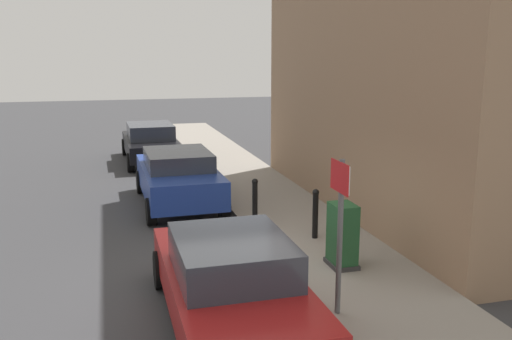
{
  "coord_description": "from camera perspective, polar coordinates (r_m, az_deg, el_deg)",
  "views": [
    {
      "loc": [
        -2.07,
        -8.84,
        3.88
      ],
      "look_at": [
        1.27,
        3.36,
        1.2
      ],
      "focal_mm": 38.57,
      "sensor_mm": 36.0,
      "label": 1
    }
  ],
  "objects": [
    {
      "name": "corner_building",
      "position": [
        14.98,
        21.35,
        15.04
      ],
      "size": [
        7.12,
        10.53,
        9.78
      ],
      "color": "#937256",
      "rests_on": "ground"
    },
    {
      "name": "car_blue",
      "position": [
        14.39,
        -8.07,
        -0.66
      ],
      "size": [
        1.98,
        4.23,
        1.44
      ],
      "rotation": [
        0.0,
        0.0,
        1.58
      ],
      "color": "navy",
      "rests_on": "ground"
    },
    {
      "name": "car_black",
      "position": [
        20.38,
        -10.88,
        2.86
      ],
      "size": [
        1.96,
        4.37,
        1.41
      ],
      "rotation": [
        0.0,
        0.0,
        1.59
      ],
      "color": "black",
      "rests_on": "ground"
    },
    {
      "name": "street_sign",
      "position": [
        7.88,
        8.7,
        -4.53
      ],
      "size": [
        0.08,
        0.6,
        2.3
      ],
      "color": "#59595B",
      "rests_on": "sidewalk"
    },
    {
      "name": "car_red",
      "position": [
        7.97,
        -2.67,
        -11.43
      ],
      "size": [
        1.88,
        4.39,
        1.4
      ],
      "rotation": [
        0.0,
        0.0,
        1.57
      ],
      "color": "maroon",
      "rests_on": "ground"
    },
    {
      "name": "sidewalk",
      "position": [
        15.85,
        -0.03,
        -1.93
      ],
      "size": [
        2.43,
        30.0,
        0.15
      ],
      "primitive_type": "cube",
      "color": "gray",
      "rests_on": "ground"
    },
    {
      "name": "bollard_far_kerb",
      "position": [
        12.21,
        -0.11,
        -3.11
      ],
      "size": [
        0.14,
        0.14,
        1.04
      ],
      "color": "black",
      "rests_on": "sidewalk"
    },
    {
      "name": "ground",
      "position": [
        9.87,
        -1.99,
        -11.19
      ],
      "size": [
        80.0,
        80.0,
        0.0
      ],
      "primitive_type": "plane",
      "color": "#38383A"
    },
    {
      "name": "bollard_near_cabinet",
      "position": [
        11.36,
        6.18,
        -4.35
      ],
      "size": [
        0.14,
        0.14,
        1.04
      ],
      "color": "black",
      "rests_on": "sidewalk"
    },
    {
      "name": "utility_cabinet",
      "position": [
        9.95,
        8.95,
        -6.94
      ],
      "size": [
        0.46,
        0.61,
        1.15
      ],
      "color": "#1E4C28",
      "rests_on": "sidewalk"
    }
  ]
}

